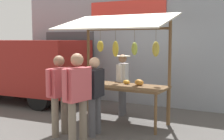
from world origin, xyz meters
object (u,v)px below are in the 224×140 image
at_px(shopper_in_striped_shirt, 95,91).
at_px(shopper_in_grey_tee, 59,90).
at_px(shopper_with_shopping_bag, 77,93).
at_px(parked_van, 12,64).
at_px(market_stall, 119,56).
at_px(vendor_with_sunhat, 122,80).

height_order(shopper_in_striped_shirt, shopper_in_grey_tee, shopper_in_grey_tee).
relative_size(shopper_with_shopping_bag, parked_van, 0.37).
bearing_deg(shopper_in_striped_shirt, shopper_with_shopping_bag, 179.71).
bearing_deg(market_stall, shopper_in_grey_tee, 65.08).
relative_size(vendor_with_sunhat, shopper_with_shopping_bag, 0.92).
relative_size(market_stall, vendor_with_sunhat, 1.63).
height_order(market_stall, shopper_in_striped_shirt, market_stall).
bearing_deg(parked_van, shopper_in_grey_tee, 144.92).
bearing_deg(shopper_with_shopping_bag, market_stall, 10.78).
xyz_separation_m(market_stall, shopper_in_striped_shirt, (0.03, 1.01, -0.65)).
distance_m(market_stall, parked_van, 4.25).
distance_m(vendor_with_sunhat, shopper_in_striped_shirt, 1.75).
height_order(shopper_with_shopping_bag, parked_van, parked_van).
bearing_deg(shopper_in_grey_tee, market_stall, -19.59).
height_order(market_stall, parked_van, market_stall).
distance_m(shopper_in_striped_shirt, shopper_with_shopping_bag, 0.69).
height_order(vendor_with_sunhat, shopper_with_shopping_bag, shopper_with_shopping_bag).
relative_size(market_stall, shopper_in_grey_tee, 1.56).
height_order(shopper_in_striped_shirt, shopper_with_shopping_bag, shopper_with_shopping_bag).
relative_size(market_stall, shopper_in_striped_shirt, 1.60).
distance_m(vendor_with_sunhat, parked_van, 3.88).
bearing_deg(market_stall, shopper_with_shopping_bag, 91.21).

